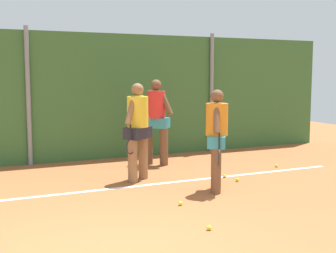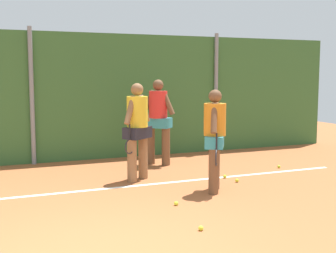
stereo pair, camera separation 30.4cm
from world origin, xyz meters
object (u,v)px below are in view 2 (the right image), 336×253
at_px(player_backcourt_far, 158,117).
at_px(tennis_ball_5, 237,180).
at_px(tennis_ball_4, 279,167).
at_px(tennis_ball_6, 201,228).
at_px(player_midcourt, 137,126).
at_px(player_foreground_near, 215,135).
at_px(tennis_ball_8, 176,203).
at_px(tennis_ball_2, 225,176).

relative_size(player_backcourt_far, tennis_ball_5, 28.58).
xyz_separation_m(tennis_ball_4, tennis_ball_6, (-3.27, -2.86, 0.00)).
bearing_deg(player_backcourt_far, player_midcourt, -80.65).
bearing_deg(player_foreground_near, tennis_ball_8, -28.88).
xyz_separation_m(player_backcourt_far, tennis_ball_6, (-1.01, -4.20, -1.03)).
distance_m(tennis_ball_2, tennis_ball_4, 1.59).
bearing_deg(tennis_ball_6, tennis_ball_4, 41.14).
xyz_separation_m(player_backcourt_far, tennis_ball_4, (2.26, -1.34, -1.03)).
distance_m(tennis_ball_2, tennis_ball_6, 3.02).
distance_m(player_foreground_near, player_midcourt, 1.59).
bearing_deg(tennis_ball_5, player_backcourt_far, 110.04).
bearing_deg(player_midcourt, tennis_ball_4, 142.17).
distance_m(player_midcourt, tennis_ball_5, 2.12).
bearing_deg(tennis_ball_4, tennis_ball_6, -138.86).
xyz_separation_m(player_midcourt, tennis_ball_2, (1.62, -0.47, -1.00)).
bearing_deg(tennis_ball_2, player_backcourt_far, 112.67).
xyz_separation_m(tennis_ball_4, tennis_ball_8, (-3.13, -1.72, 0.00)).
height_order(tennis_ball_4, tennis_ball_5, same).
distance_m(tennis_ball_5, tennis_ball_8, 1.89).
relative_size(player_midcourt, tennis_ball_4, 27.80).
bearing_deg(player_midcourt, tennis_ball_2, 127.38).
distance_m(tennis_ball_4, tennis_ball_8, 3.57).
xyz_separation_m(player_foreground_near, player_midcourt, (-0.96, 1.27, 0.05)).
height_order(tennis_ball_2, tennis_ball_5, same).
bearing_deg(player_foreground_near, player_midcourt, -111.40).
bearing_deg(tennis_ball_5, player_foreground_near, -149.19).
relative_size(tennis_ball_4, tennis_ball_5, 1.00).
distance_m(player_midcourt, tennis_ball_6, 3.11).
height_order(tennis_ball_2, tennis_ball_6, same).
relative_size(player_foreground_near, tennis_ball_8, 26.41).
bearing_deg(player_midcourt, tennis_ball_6, 51.37).
height_order(player_backcourt_far, tennis_ball_4, player_backcourt_far).
bearing_deg(player_midcourt, player_backcourt_far, -161.88).
xyz_separation_m(player_midcourt, tennis_ball_5, (1.66, -0.85, -1.00)).
xyz_separation_m(player_midcourt, tennis_ball_4, (3.16, -0.08, -1.00)).
bearing_deg(player_backcourt_far, tennis_ball_2, -22.43).
bearing_deg(player_backcourt_far, tennis_ball_5, -25.06).
xyz_separation_m(tennis_ball_2, tennis_ball_4, (1.54, 0.39, 0.00)).
distance_m(player_midcourt, player_backcourt_far, 1.54).
bearing_deg(tennis_ball_2, tennis_ball_6, -125.08).
bearing_deg(tennis_ball_5, player_midcourt, 152.93).
relative_size(tennis_ball_4, tennis_ball_8, 1.00).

